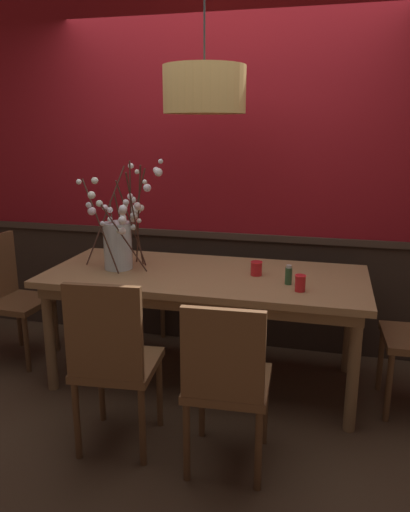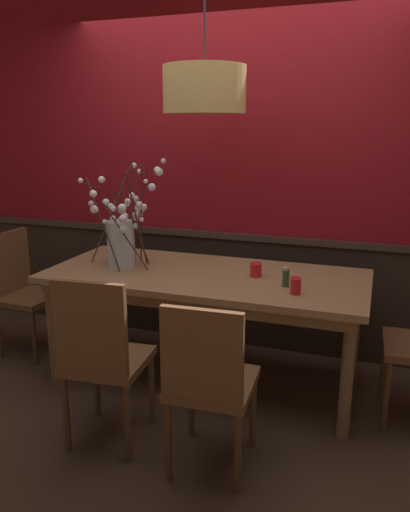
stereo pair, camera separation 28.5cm
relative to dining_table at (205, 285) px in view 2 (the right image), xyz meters
name	(u,v)px [view 2 (the right image)]	position (x,y,z in m)	size (l,w,h in m)	color
ground_plane	(205,379)	(0.00, 0.00, -0.70)	(24.00, 24.00, 0.00)	#422D1E
back_wall	(236,175)	(0.00, 0.71, 0.66)	(4.65, 0.14, 2.73)	#2D2119
dining_table	(205,285)	(0.00, 0.00, 0.00)	(2.10, 0.92, 0.78)	#997047
chair_near_side_left	(102,354)	(-0.28, -0.87, -0.15)	(0.45, 0.45, 0.98)	brown
chair_far_side_left	(201,272)	(-0.33, 0.85, -0.18)	(0.46, 0.39, 0.90)	brown
chair_head_west_end	(22,286)	(-1.50, -0.01, -0.17)	(0.41, 0.44, 0.94)	brown
chair_near_side_right	(209,379)	(0.33, -0.89, -0.18)	(0.44, 0.46, 0.93)	brown
vase_with_blossoms	(122,238)	(-0.59, -0.04, 0.29)	(0.60, 0.55, 0.73)	silver
candle_holder_nearer_center	(256,270)	(0.34, 0.04, 0.13)	(0.08, 0.08, 0.09)	red
candle_holder_nearer_edge	(296,286)	(0.63, -0.22, 0.13)	(0.07, 0.07, 0.10)	red
condiment_bottle	(286,277)	(0.56, -0.11, 0.14)	(0.04, 0.04, 0.12)	#2D5633
pendant_lamp	(205,90)	(-0.01, 0.01, 1.23)	(0.50, 0.50, 0.94)	tan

